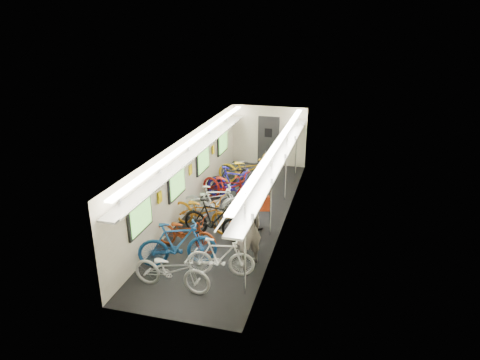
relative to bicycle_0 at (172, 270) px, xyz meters
The scene contains 17 objects.
train_car_shell 4.86m from the bicycle_0, 90.13° to the left, with size 10.00×10.00×10.00m.
bicycle_0 is the anchor object (origin of this frame).
bicycle_1 0.99m from the bicycle_0, 104.92° to the left, with size 0.54×1.90×1.14m, color navy.
bicycle_2 1.76m from the bicycle_0, 102.02° to the left, with size 0.63×1.80×0.94m, color maroon.
bicycle_3 2.44m from the bicycle_0, 85.57° to the left, with size 0.53×1.88×1.13m, color black.
bicycle_4 2.92m from the bicycle_0, 96.38° to the left, with size 0.70×2.02×1.06m, color #C06B12.
bicycle_5 3.58m from the bicycle_0, 92.14° to the left, with size 0.51×1.80×1.08m, color silver.
bicycle_6 3.83m from the bicycle_0, 94.93° to the left, with size 0.64×1.84×0.97m, color silver.
bicycle_7 5.14m from the bicycle_0, 90.29° to the left, with size 0.53×1.87×1.13m, color #211BA7.
bicycle_8 4.83m from the bicycle_0, 91.46° to the left, with size 0.75×2.16×1.13m, color maroon.
bicycle_9 5.52m from the bicycle_0, 91.64° to the left, with size 0.51×1.79×1.08m, color black.
bicycle_10 6.59m from the bicycle_0, 89.69° to the left, with size 0.74×2.11×1.11m, color gold.
bicycle_11 1.17m from the bicycle_0, 41.92° to the left, with size 0.45×1.59×0.96m, color white.
bicycle_12 6.86m from the bicycle_0, 89.23° to the left, with size 0.73×2.10×1.10m, color #595A5E.
passenger_near 2.05m from the bicycle_0, 46.69° to the left, with size 0.70×0.46×1.91m, color gray.
passenger_mid 3.55m from the bicycle_0, 73.64° to the left, with size 0.81×0.63×1.67m, color black.
backpack 2.87m from the bicycle_0, 54.84° to the left, with size 0.26×0.14×0.38m, color red.
Camera 1 is at (3.16, -11.38, 5.64)m, focal length 32.00 mm.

